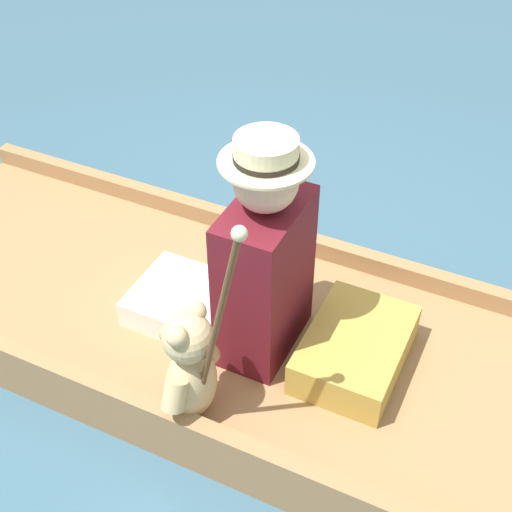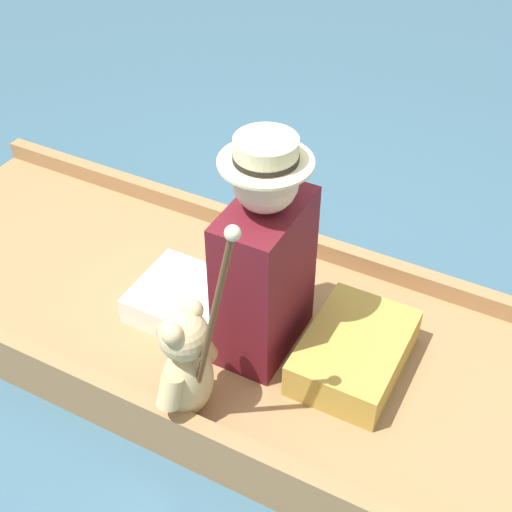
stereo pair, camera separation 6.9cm
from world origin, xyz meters
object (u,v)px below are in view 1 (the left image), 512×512
seated_person (248,268)px  wine_glass (222,236)px  teddy_bear (190,368)px  walking_cane (218,320)px

seated_person → wine_glass: seated_person is taller
seated_person → teddy_bear: (-0.39, 0.02, -0.12)m
seated_person → walking_cane: walking_cane is taller
wine_glass → teddy_bear: bearing=-159.3°
teddy_bear → seated_person: bearing=-2.6°
teddy_bear → walking_cane: (-0.03, -0.13, 0.30)m
teddy_bear → wine_glass: size_ratio=2.47×
wine_glass → walking_cane: walking_cane is taller
teddy_bear → walking_cane: walking_cane is taller
seated_person → wine_glass: size_ratio=4.74×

